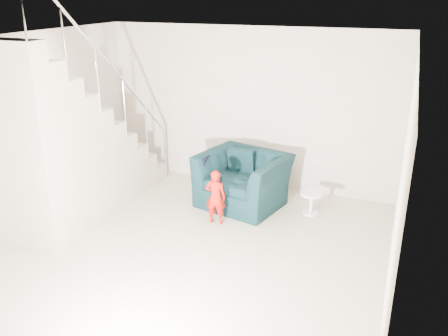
{
  "coord_description": "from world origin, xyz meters",
  "views": [
    {
      "loc": [
        2.44,
        -4.68,
        3.24
      ],
      "look_at": [
        0.15,
        1.2,
        0.85
      ],
      "focal_mm": 38.0,
      "sensor_mm": 36.0,
      "label": 1
    }
  ],
  "objects": [
    {
      "name": "floor",
      "position": [
        0.0,
        0.0,
        0.0
      ],
      "size": [
        5.5,
        5.5,
        0.0
      ],
      "primitive_type": "plane",
      "color": "tan",
      "rests_on": "ground"
    },
    {
      "name": "ceiling",
      "position": [
        0.0,
        0.0,
        2.7
      ],
      "size": [
        5.5,
        5.5,
        0.0
      ],
      "primitive_type": "plane",
      "rotation": [
        3.14,
        0.0,
        0.0
      ],
      "color": "silver",
      "rests_on": "back_wall"
    },
    {
      "name": "back_wall",
      "position": [
        0.0,
        2.75,
        1.35
      ],
      "size": [
        5.0,
        0.0,
        5.0
      ],
      "primitive_type": "plane",
      "rotation": [
        1.57,
        0.0,
        0.0
      ],
      "color": "#AA9B8A",
      "rests_on": "floor"
    },
    {
      "name": "left_wall",
      "position": [
        -2.5,
        0.0,
        1.35
      ],
      "size": [
        0.0,
        5.5,
        5.5
      ],
      "primitive_type": "plane",
      "rotation": [
        1.57,
        0.0,
        1.57
      ],
      "color": "#AA9B8A",
      "rests_on": "floor"
    },
    {
      "name": "right_wall",
      "position": [
        2.5,
        0.0,
        1.35
      ],
      "size": [
        0.0,
        5.5,
        5.5
      ],
      "primitive_type": "plane",
      "rotation": [
        1.57,
        0.0,
        -1.57
      ],
      "color": "#AA9B8A",
      "rests_on": "floor"
    },
    {
      "name": "armchair",
      "position": [
        0.2,
        1.89,
        0.41
      ],
      "size": [
        1.5,
        1.38,
        0.83
      ],
      "primitive_type": "imported",
      "rotation": [
        0.0,
        0.0,
        -0.23
      ],
      "color": "black",
      "rests_on": "floor"
    },
    {
      "name": "toddler",
      "position": [
        0.05,
        1.12,
        0.41
      ],
      "size": [
        0.33,
        0.24,
        0.83
      ],
      "primitive_type": "imported",
      "rotation": [
        0.0,
        0.0,
        3.28
      ],
      "color": "#A70508",
      "rests_on": "floor"
    },
    {
      "name": "side_table",
      "position": [
        1.29,
        1.94,
        0.23
      ],
      "size": [
        0.35,
        0.35,
        0.35
      ],
      "color": "silver",
      "rests_on": "floor"
    },
    {
      "name": "staircase",
      "position": [
        -2.0,
        0.55,
        0.95
      ],
      "size": [
        1.02,
        3.03,
        3.62
      ],
      "color": "#ADA089",
      "rests_on": "floor"
    },
    {
      "name": "cushion",
      "position": [
        0.11,
        2.09,
        0.65
      ],
      "size": [
        0.42,
        0.2,
        0.42
      ],
      "primitive_type": "cube",
      "rotation": [
        0.21,
        0.0,
        0.0
      ],
      "color": "black",
      "rests_on": "armchair"
    },
    {
      "name": "throw",
      "position": [
        -0.33,
        1.8,
        0.52
      ],
      "size": [
        0.05,
        0.51,
        0.57
      ],
      "primitive_type": "cube",
      "color": "black",
      "rests_on": "armchair"
    },
    {
      "name": "phone",
      "position": [
        0.14,
        1.09,
        0.72
      ],
      "size": [
        0.03,
        0.05,
        0.1
      ],
      "primitive_type": "cube",
      "rotation": [
        0.0,
        0.0,
        -0.14
      ],
      "color": "black",
      "rests_on": "toddler"
    }
  ]
}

